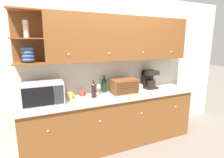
% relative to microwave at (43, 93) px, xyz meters
% --- Properties ---
extents(ground_plane, '(24.00, 24.00, 0.00)m').
position_rel_microwave_xyz_m(ground_plane, '(1.12, 0.29, -1.07)').
color(ground_plane, slate).
extents(wall_back, '(5.34, 0.06, 2.60)m').
position_rel_microwave_xyz_m(wall_back, '(1.12, 0.32, 0.23)').
color(wall_back, silver).
rests_on(wall_back, ground_plane).
extents(counter_unit, '(2.96, 0.61, 0.91)m').
position_rel_microwave_xyz_m(counter_unit, '(1.12, -0.00, -0.61)').
color(counter_unit, brown).
rests_on(counter_unit, ground_plane).
extents(backsplash_panel, '(2.94, 0.01, 0.57)m').
position_rel_microwave_xyz_m(backsplash_panel, '(1.12, 0.28, 0.12)').
color(backsplash_panel, beige).
rests_on(backsplash_panel, counter_unit).
extents(upper_cabinets, '(2.94, 0.34, 0.73)m').
position_rel_microwave_xyz_m(upper_cabinets, '(1.27, 0.13, 0.77)').
color(upper_cabinets, brown).
rests_on(upper_cabinets, backsplash_panel).
extents(microwave, '(0.56, 0.37, 0.33)m').
position_rel_microwave_xyz_m(microwave, '(0.00, 0.00, 0.00)').
color(microwave, silver).
rests_on(microwave, counter_unit).
extents(mug_blue_second, '(0.10, 0.09, 0.10)m').
position_rel_microwave_xyz_m(mug_blue_second, '(0.40, 0.08, -0.11)').
color(mug_blue_second, gold).
rests_on(mug_blue_second, counter_unit).
extents(mug_patterned_third, '(0.11, 0.09, 0.09)m').
position_rel_microwave_xyz_m(mug_patterned_third, '(0.61, 0.16, -0.12)').
color(mug_patterned_third, '#B73D38').
rests_on(mug_patterned_third, counter_unit).
extents(second_wine_bottle, '(0.07, 0.07, 0.29)m').
position_rel_microwave_xyz_m(second_wine_bottle, '(0.76, 0.00, -0.03)').
color(second_wine_bottle, black).
rests_on(second_wine_bottle, counter_unit).
extents(wine_glass, '(0.07, 0.07, 0.18)m').
position_rel_microwave_xyz_m(wine_glass, '(0.89, 0.12, -0.04)').
color(wine_glass, silver).
rests_on(wine_glass, counter_unit).
extents(wine_bottle, '(0.07, 0.07, 0.30)m').
position_rel_microwave_xyz_m(wine_bottle, '(1.02, 0.21, -0.03)').
color(wine_bottle, '#19381E').
rests_on(wine_bottle, counter_unit).
extents(bread_box, '(0.45, 0.26, 0.25)m').
position_rel_microwave_xyz_m(bread_box, '(1.32, 0.02, -0.04)').
color(bread_box, brown).
rests_on(bread_box, counter_unit).
extents(mug, '(0.11, 0.09, 0.11)m').
position_rel_microwave_xyz_m(mug, '(1.69, 0.11, -0.11)').
color(mug, silver).
rests_on(mug, counter_unit).
extents(coffee_maker, '(0.24, 0.23, 0.35)m').
position_rel_microwave_xyz_m(coffee_maker, '(1.93, 0.13, 0.01)').
color(coffee_maker, black).
rests_on(coffee_maker, counter_unit).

